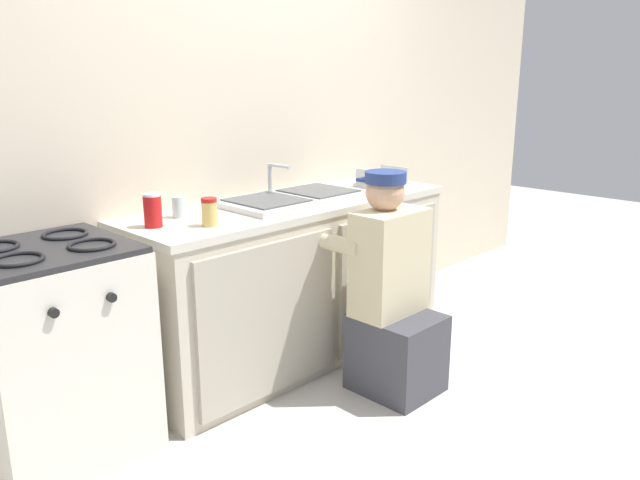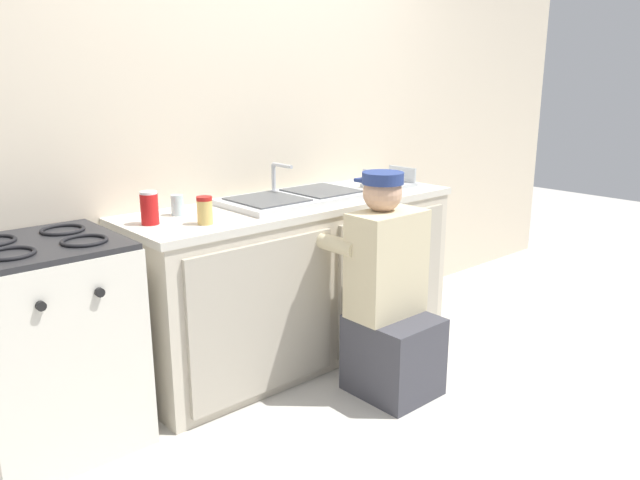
{
  "view_description": "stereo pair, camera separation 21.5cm",
  "coord_description": "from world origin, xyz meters",
  "px_view_note": "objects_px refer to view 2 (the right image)",
  "views": [
    {
      "loc": [
        -2.24,
        -2.11,
        1.55
      ],
      "look_at": [
        0.0,
        0.1,
        0.71
      ],
      "focal_mm": 35.0,
      "sensor_mm": 36.0,
      "label": 1
    },
    {
      "loc": [
        -2.09,
        -2.26,
        1.55
      ],
      "look_at": [
        0.0,
        0.1,
        0.71
      ],
      "focal_mm": 35.0,
      "sensor_mm": 36.0,
      "label": 2
    }
  ],
  "objects_px": {
    "stove_range": "(51,345)",
    "soda_cup_red": "(149,208)",
    "water_glass": "(177,205)",
    "dish_rack_tray": "(389,183)",
    "condiment_jar": "(205,210)",
    "plumber_person": "(389,303)",
    "sink_double_basin": "(295,197)"
  },
  "relations": [
    {
      "from": "plumber_person",
      "to": "dish_rack_tray",
      "type": "relative_size",
      "value": 3.94
    },
    {
      "from": "condiment_jar",
      "to": "plumber_person",
      "type": "bearing_deg",
      "value": -33.76
    },
    {
      "from": "plumber_person",
      "to": "condiment_jar",
      "type": "xyz_separation_m",
      "value": [
        -0.72,
        0.48,
        0.49
      ]
    },
    {
      "from": "soda_cup_red",
      "to": "dish_rack_tray",
      "type": "bearing_deg",
      "value": -2.22
    },
    {
      "from": "stove_range",
      "to": "condiment_jar",
      "type": "bearing_deg",
      "value": -11.56
    },
    {
      "from": "sink_double_basin",
      "to": "stove_range",
      "type": "distance_m",
      "value": 1.41
    },
    {
      "from": "water_glass",
      "to": "sink_double_basin",
      "type": "bearing_deg",
      "value": -9.22
    },
    {
      "from": "sink_double_basin",
      "to": "dish_rack_tray",
      "type": "bearing_deg",
      "value": -3.17
    },
    {
      "from": "condiment_jar",
      "to": "dish_rack_tray",
      "type": "xyz_separation_m",
      "value": [
        1.35,
        0.1,
        -0.04
      ]
    },
    {
      "from": "sink_double_basin",
      "to": "soda_cup_red",
      "type": "relative_size",
      "value": 5.26
    },
    {
      "from": "condiment_jar",
      "to": "stove_range",
      "type": "bearing_deg",
      "value": 168.44
    },
    {
      "from": "plumber_person",
      "to": "condiment_jar",
      "type": "relative_size",
      "value": 8.63
    },
    {
      "from": "stove_range",
      "to": "dish_rack_tray",
      "type": "height_order",
      "value": "dish_rack_tray"
    },
    {
      "from": "stove_range",
      "to": "soda_cup_red",
      "type": "height_order",
      "value": "soda_cup_red"
    },
    {
      "from": "stove_range",
      "to": "soda_cup_red",
      "type": "bearing_deg",
      "value": 2.63
    },
    {
      "from": "stove_range",
      "to": "dish_rack_tray",
      "type": "relative_size",
      "value": 3.26
    },
    {
      "from": "plumber_person",
      "to": "condiment_jar",
      "type": "height_order",
      "value": "plumber_person"
    },
    {
      "from": "sink_double_basin",
      "to": "condiment_jar",
      "type": "relative_size",
      "value": 6.25
    },
    {
      "from": "stove_range",
      "to": "water_glass",
      "type": "bearing_deg",
      "value": 8.91
    },
    {
      "from": "stove_range",
      "to": "condiment_jar",
      "type": "relative_size",
      "value": 7.14
    },
    {
      "from": "sink_double_basin",
      "to": "water_glass",
      "type": "relative_size",
      "value": 8.0
    },
    {
      "from": "condiment_jar",
      "to": "dish_rack_tray",
      "type": "relative_size",
      "value": 0.46
    },
    {
      "from": "plumber_person",
      "to": "soda_cup_red",
      "type": "distance_m",
      "value": 1.23
    },
    {
      "from": "stove_range",
      "to": "plumber_person",
      "type": "distance_m",
      "value": 1.54
    },
    {
      "from": "plumber_person",
      "to": "soda_cup_red",
      "type": "xyz_separation_m",
      "value": [
        -0.91,
        0.65,
        0.51
      ]
    },
    {
      "from": "stove_range",
      "to": "plumber_person",
      "type": "relative_size",
      "value": 0.83
    },
    {
      "from": "sink_double_basin",
      "to": "soda_cup_red",
      "type": "distance_m",
      "value": 0.84
    },
    {
      "from": "water_glass",
      "to": "stove_range",
      "type": "bearing_deg",
      "value": -171.09
    },
    {
      "from": "dish_rack_tray",
      "to": "soda_cup_red",
      "type": "bearing_deg",
      "value": 177.78
    },
    {
      "from": "dish_rack_tray",
      "to": "water_glass",
      "type": "height_order",
      "value": "dish_rack_tray"
    },
    {
      "from": "stove_range",
      "to": "plumber_person",
      "type": "xyz_separation_m",
      "value": [
        1.41,
        -0.62,
        0.01
      ]
    },
    {
      "from": "sink_double_basin",
      "to": "stove_range",
      "type": "xyz_separation_m",
      "value": [
        -1.34,
        -0.0,
        -0.46
      ]
    }
  ]
}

